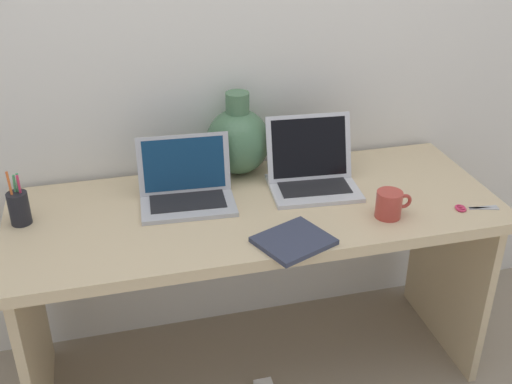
{
  "coord_description": "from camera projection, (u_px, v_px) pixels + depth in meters",
  "views": [
    {
      "loc": [
        -0.46,
        -1.81,
        1.79
      ],
      "look_at": [
        0.0,
        0.0,
        0.79
      ],
      "focal_mm": 44.02,
      "sensor_mm": 36.0,
      "label": 1
    }
  ],
  "objects": [
    {
      "name": "laptop_right",
      "position": [
        311.0,
        169.0,
        2.24
      ],
      "size": [
        0.33,
        0.27,
        0.24
      ],
      "color": "silver",
      "rests_on": "desk"
    },
    {
      "name": "notebook_stack",
      "position": [
        294.0,
        241.0,
        1.93
      ],
      "size": [
        0.27,
        0.25,
        0.02
      ],
      "primitive_type": "cube",
      "rotation": [
        0.0,
        0.0,
        0.4
      ],
      "color": "#33384C",
      "rests_on": "desk"
    },
    {
      "name": "pen_cup",
      "position": [
        19.0,
        207.0,
        2.01
      ],
      "size": [
        0.07,
        0.07,
        0.18
      ],
      "color": "black",
      "rests_on": "desk"
    },
    {
      "name": "coffee_mug",
      "position": [
        389.0,
        204.0,
        2.05
      ],
      "size": [
        0.12,
        0.09,
        0.09
      ],
      "color": "#B23D33",
      "rests_on": "desk"
    },
    {
      "name": "back_wall",
      "position": [
        231.0,
        44.0,
        2.24
      ],
      "size": [
        4.4,
        0.04,
        2.4
      ],
      "primitive_type": "cube",
      "color": "silver",
      "rests_on": "ground"
    },
    {
      "name": "green_vase",
      "position": [
        238.0,
        140.0,
        2.31
      ],
      "size": [
        0.23,
        0.23,
        0.31
      ],
      "color": "#47704C",
      "rests_on": "desk"
    },
    {
      "name": "scissors",
      "position": [
        469.0,
        208.0,
        2.11
      ],
      "size": [
        0.15,
        0.06,
        0.01
      ],
      "color": "#B7B7BC",
      "rests_on": "desk"
    },
    {
      "name": "ground_plane",
      "position": [
        256.0,
        367.0,
        2.49
      ],
      "size": [
        6.0,
        6.0,
        0.0
      ],
      "primitive_type": "plane",
      "color": "gray"
    },
    {
      "name": "desk",
      "position": [
        256.0,
        242.0,
        2.21
      ],
      "size": [
        1.66,
        0.66,
        0.74
      ],
      "color": "#D1B78C",
      "rests_on": "ground"
    },
    {
      "name": "laptop_left",
      "position": [
        186.0,
        185.0,
        2.15
      ],
      "size": [
        0.33,
        0.24,
        0.22
      ],
      "color": "#B2B2B7",
      "rests_on": "desk"
    }
  ]
}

